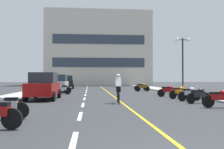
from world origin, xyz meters
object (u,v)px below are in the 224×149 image
object	(u,v)px
motorcycle_2	(220,98)
motorcycle_3	(199,95)
motorcycle_7	(61,89)
street_lamp_mid	(183,52)
cyclist_rider	(118,88)
motorcycle_1	(3,106)
motorcycle_10	(141,86)
motorcycle_9	(143,87)
motorcycle_6	(168,91)
parked_car_far	(67,82)
motorcycle_5	(179,92)
motorcycle_4	(190,93)
parked_car_near	(44,86)
parked_car_mid	(59,83)
motorcycle_8	(62,88)

from	to	relation	value
motorcycle_2	motorcycle_3	size ratio (longest dim) A/B	1.04
motorcycle_7	street_lamp_mid	bearing A→B (deg)	1.61
motorcycle_2	cyclist_rider	size ratio (longest dim) A/B	0.96
motorcycle_2	motorcycle_3	xyz separation A→B (m)	(-0.08, 2.19, 0.00)
motorcycle_1	motorcycle_10	distance (m)	21.96
motorcycle_9	motorcycle_1	bearing A→B (deg)	-115.71
motorcycle_6	motorcycle_7	size ratio (longest dim) A/B	1.01
parked_car_far	motorcycle_7	size ratio (longest dim) A/B	2.55
motorcycle_5	cyclist_rider	xyz separation A→B (m)	(-4.65, -2.81, 0.41)
motorcycle_2	motorcycle_4	distance (m)	3.74
parked_car_near	motorcycle_4	bearing A→B (deg)	-10.81
parked_car_near	motorcycle_2	bearing A→B (deg)	-30.52
parked_car_mid	motorcycle_9	size ratio (longest dim) A/B	2.49
parked_car_far	motorcycle_1	distance (m)	26.65
motorcycle_7	parked_car_mid	bearing A→B (deg)	99.67
street_lamp_mid	motorcycle_8	distance (m)	11.85
parked_car_near	parked_car_far	xyz separation A→B (m)	(-0.09, 18.35, 0.00)
motorcycle_1	motorcycle_8	xyz separation A→B (m)	(0.38, 15.19, 0.00)
motorcycle_8	motorcycle_2	bearing A→B (deg)	-54.35
street_lamp_mid	parked_car_far	xyz separation A→B (m)	(-11.84, 12.85, -2.94)
street_lamp_mid	parked_car_near	size ratio (longest dim) A/B	1.21
parked_car_mid	motorcycle_9	world-z (taller)	parked_car_mid
parked_car_far	motorcycle_10	distance (m)	11.33
street_lamp_mid	cyclist_rider	size ratio (longest dim) A/B	2.88
parked_car_mid	motorcycle_2	xyz separation A→B (m)	(9.55, -14.98, -0.44)
parked_car_far	motorcycle_5	world-z (taller)	parked_car_far
street_lamp_mid	parked_car_near	distance (m)	13.30
motorcycle_4	cyclist_rider	size ratio (longest dim) A/B	0.94
parked_car_near	motorcycle_9	bearing A→B (deg)	48.17
street_lamp_mid	parked_car_far	bearing A→B (deg)	132.65
motorcycle_1	motorcycle_3	world-z (taller)	same
motorcycle_1	motorcycle_4	xyz separation A→B (m)	(9.32, 6.50, 0.00)
motorcycle_1	motorcycle_9	distance (m)	20.22
street_lamp_mid	motorcycle_1	size ratio (longest dim) A/B	3.00
parked_car_mid	motorcycle_4	distance (m)	14.77
motorcycle_5	motorcycle_10	world-z (taller)	same
motorcycle_2	motorcycle_5	bearing A→B (deg)	90.22
parked_car_near	parked_car_far	bearing A→B (deg)	90.27
motorcycle_8	motorcycle_3	bearing A→B (deg)	-49.22
motorcycle_8	motorcycle_10	distance (m)	9.89
motorcycle_9	motorcycle_10	world-z (taller)	same
motorcycle_5	motorcycle_6	bearing A→B (deg)	95.74
parked_car_near	parked_car_mid	distance (m)	9.44
parked_car_near	motorcycle_3	bearing A→B (deg)	-19.80
motorcycle_5	motorcycle_1	bearing A→B (deg)	-138.49
parked_car_mid	motorcycle_7	bearing A→B (deg)	-80.33
street_lamp_mid	motorcycle_4	world-z (taller)	street_lamp_mid
parked_car_near	motorcycle_9	xyz separation A→B (m)	(8.88, 9.92, -0.44)
parked_car_far	cyclist_rider	bearing A→B (deg)	-77.24
motorcycle_6	motorcycle_9	world-z (taller)	same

